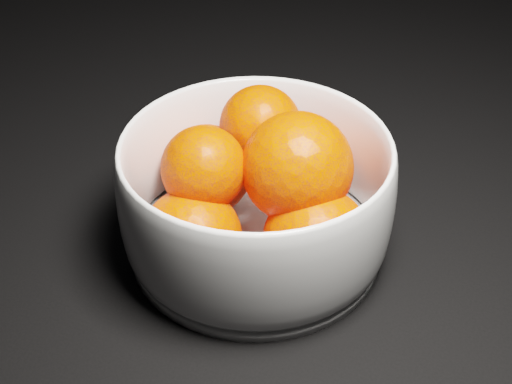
% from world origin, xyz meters
% --- Properties ---
extents(ground, '(3.00, 3.00, 0.00)m').
position_xyz_m(ground, '(0.00, 0.00, 0.00)').
color(ground, black).
rests_on(ground, ground).
extents(bowl, '(0.22, 0.22, 0.10)m').
position_xyz_m(bowl, '(0.25, -0.25, 0.05)').
color(bowl, silver).
rests_on(bowl, ground).
extents(orange_pile, '(0.19, 0.18, 0.12)m').
position_xyz_m(orange_pile, '(0.25, -0.25, 0.07)').
color(orange_pile, '#FA3500').
rests_on(orange_pile, bowl).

